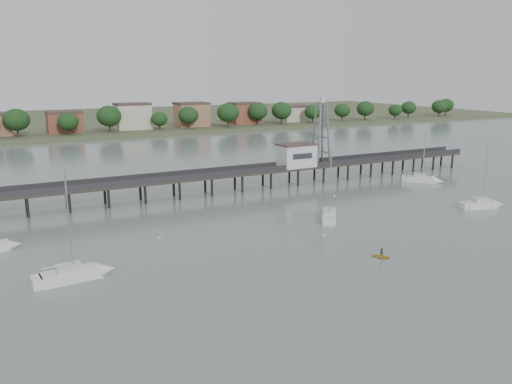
% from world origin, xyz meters
% --- Properties ---
extents(ground_plane, '(500.00, 500.00, 0.00)m').
position_xyz_m(ground_plane, '(0.00, 0.00, 0.00)').
color(ground_plane, slate).
rests_on(ground_plane, ground).
extents(pier, '(150.00, 5.00, 5.50)m').
position_xyz_m(pier, '(0.00, 60.00, 3.79)').
color(pier, '#2D2823').
rests_on(pier, ground).
extents(pier_building, '(8.40, 5.40, 5.30)m').
position_xyz_m(pier_building, '(25.00, 60.00, 6.67)').
color(pier_building, silver).
rests_on(pier_building, ground).
extents(lattice_tower, '(3.20, 3.20, 15.50)m').
position_xyz_m(lattice_tower, '(31.50, 60.00, 11.10)').
color(lattice_tower, slate).
rests_on(lattice_tower, ground).
extents(sailboat_d, '(8.38, 4.45, 13.31)m').
position_xyz_m(sailboat_d, '(45.61, 25.61, 0.64)').
color(sailboat_d, white).
rests_on(sailboat_d, ground).
extents(sailboat_c, '(6.56, 7.72, 13.09)m').
position_xyz_m(sailboat_c, '(15.40, 33.48, 0.64)').
color(sailboat_c, white).
rests_on(sailboat_c, ground).
extents(sailboat_e, '(7.55, 7.79, 13.86)m').
position_xyz_m(sailboat_e, '(52.68, 47.45, 0.64)').
color(sailboat_e, white).
rests_on(sailboat_e, ground).
extents(sailboat_f, '(9.18, 3.47, 14.74)m').
position_xyz_m(sailboat_f, '(-27.05, 25.83, 0.63)').
color(sailboat_f, white).
rests_on(sailboat_f, ground).
extents(yellow_dinghy, '(1.57, 1.38, 2.28)m').
position_xyz_m(yellow_dinghy, '(10.45, 14.35, 0.00)').
color(yellow_dinghy, yellow).
rests_on(yellow_dinghy, ground).
extents(dinghy_occupant, '(0.53, 1.24, 0.29)m').
position_xyz_m(dinghy_occupant, '(10.45, 14.35, 0.00)').
color(dinghy_occupant, black).
rests_on(dinghy_occupant, ground).
extents(mooring_buoys, '(73.61, 22.25, 0.39)m').
position_xyz_m(mooring_buoys, '(8.73, 32.12, 0.08)').
color(mooring_buoys, beige).
rests_on(mooring_buoys, ground).
extents(far_shore, '(500.00, 170.00, 10.40)m').
position_xyz_m(far_shore, '(0.36, 239.58, 0.95)').
color(far_shore, '#475133').
rests_on(far_shore, ground).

